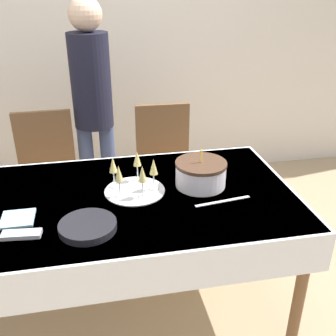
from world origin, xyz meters
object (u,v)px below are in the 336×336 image
object	(u,v)px
plate_stack_main	(88,226)
person_standing	(92,98)
birthday_cake	(201,174)
champagne_tray	(134,178)
dining_chair_far_left	(48,175)
dining_chair_far_right	(165,165)

from	to	relation	value
plate_stack_main	person_standing	xyz separation A→B (m)	(0.07, 1.26, 0.23)
birthday_cake	champagne_tray	distance (m)	0.36
champagne_tray	person_standing	distance (m)	0.98
dining_chair_far_left	plate_stack_main	world-z (taller)	dining_chair_far_left
plate_stack_main	person_standing	distance (m)	1.29
champagne_tray	dining_chair_far_right	bearing A→B (deg)	68.11
dining_chair_far_right	person_standing	distance (m)	0.71
dining_chair_far_left	dining_chair_far_right	bearing A→B (deg)	-0.00
dining_chair_far_left	champagne_tray	xyz separation A→B (m)	(0.53, -0.77, 0.32)
champagne_tray	plate_stack_main	xyz separation A→B (m)	(-0.25, -0.32, -0.06)
person_standing	dining_chair_far_left	bearing A→B (deg)	-153.96
dining_chair_far_right	plate_stack_main	distance (m)	1.25
champagne_tray	plate_stack_main	bearing A→B (deg)	-127.82
dining_chair_far_left	champagne_tray	size ratio (longest dim) A/B	3.03
dining_chair_far_left	champagne_tray	world-z (taller)	dining_chair_far_left
dining_chair_far_left	person_standing	xyz separation A→B (m)	(0.36, 0.17, 0.49)
dining_chair_far_left	plate_stack_main	distance (m)	1.16
dining_chair_far_right	plate_stack_main	world-z (taller)	dining_chair_far_right
dining_chair_far_right	plate_stack_main	xyz separation A→B (m)	(-0.56, -1.09, 0.26)
dining_chair_far_right	champagne_tray	distance (m)	0.89
dining_chair_far_left	birthday_cake	bearing A→B (deg)	-41.00
plate_stack_main	person_standing	bearing A→B (deg)	86.95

